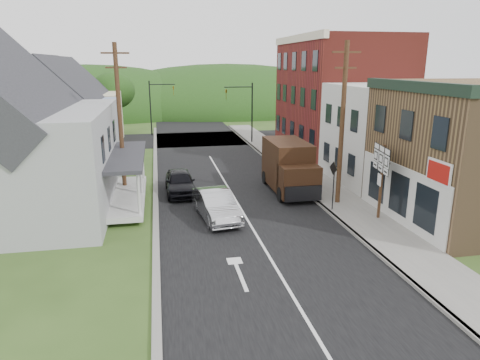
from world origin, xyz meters
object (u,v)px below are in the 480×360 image
silver_sedan (216,205)px  delivery_van (289,167)px  warning_sign (333,179)px  dark_sedan (180,182)px  route_sign_cluster (381,171)px

silver_sedan → delivery_van: (5.16, 3.98, 0.84)m
delivery_van → warning_sign: size_ratio=2.12×
dark_sedan → route_sign_cluster: bearing=-35.5°
silver_sedan → dark_sedan: (-1.58, 4.84, -0.01)m
delivery_van → route_sign_cluster: size_ratio=1.48×
dark_sedan → warning_sign: 9.42m
delivery_van → warning_sign: (1.17, -4.13, 0.27)m
dark_sedan → warning_sign: warning_sign is taller
warning_sign → route_sign_cluster: bearing=-52.3°
silver_sedan → dark_sedan: 5.09m
dark_sedan → delivery_van: size_ratio=0.76×
silver_sedan → delivery_van: bearing=29.9°
silver_sedan → warning_sign: bearing=-9.1°
silver_sedan → dark_sedan: silver_sedan is taller
route_sign_cluster → warning_sign: route_sign_cluster is taller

